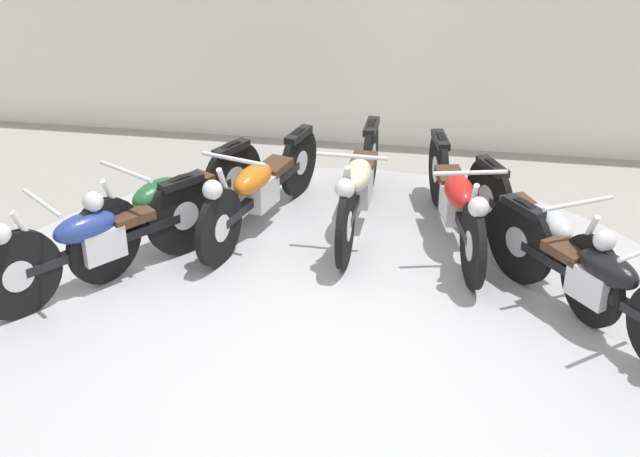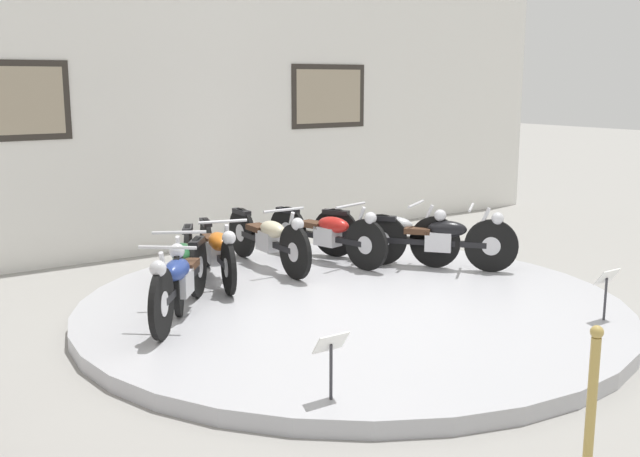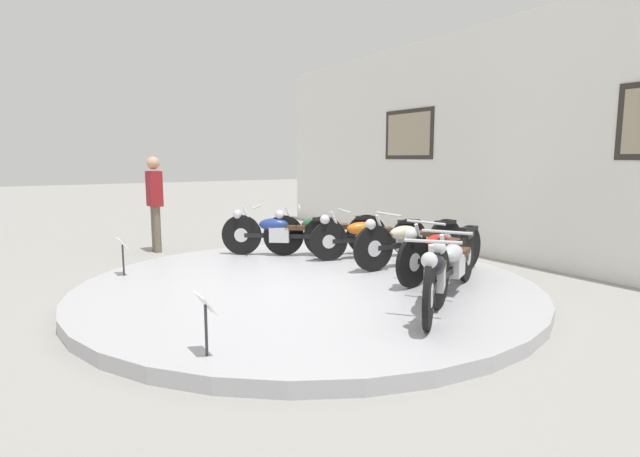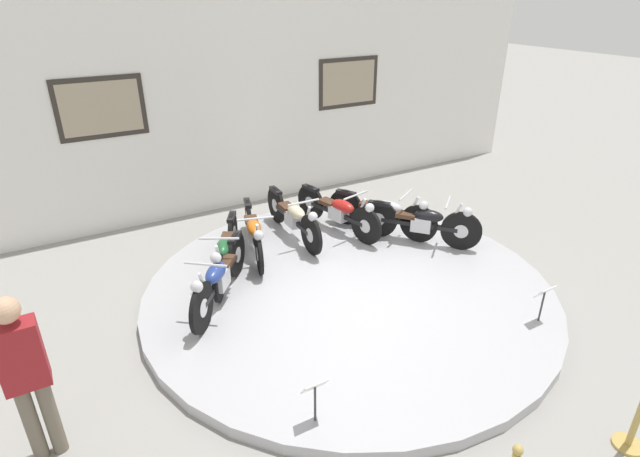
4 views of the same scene
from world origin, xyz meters
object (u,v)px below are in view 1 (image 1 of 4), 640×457
(motorcycle_blue, at_px, (99,237))
(motorcycle_black, at_px, (595,277))
(motorcycle_green, at_px, (169,202))
(motorcycle_silver, at_px, (540,231))
(motorcycle_red, at_px, (456,199))
(motorcycle_cream, at_px, (358,183))
(motorcycle_orange, at_px, (259,187))

(motorcycle_blue, height_order, motorcycle_black, motorcycle_blue)
(motorcycle_green, distance_m, motorcycle_black, 3.18)
(motorcycle_silver, bearing_deg, motorcycle_red, 145.14)
(motorcycle_green, relative_size, motorcycle_cream, 0.89)
(motorcycle_black, bearing_deg, motorcycle_red, 131.78)
(motorcycle_orange, bearing_deg, motorcycle_cream, 11.38)
(motorcycle_blue, bearing_deg, motorcycle_silver, 11.19)
(motorcycle_blue, xyz_separation_m, motorcycle_black, (3.44, 0.00, -0.00))
(motorcycle_silver, bearing_deg, motorcycle_green, 179.99)
(motorcycle_orange, distance_m, motorcycle_silver, 2.23)
(motorcycle_silver, distance_m, motorcycle_black, 0.69)
(motorcycle_cream, xyz_separation_m, motorcycle_silver, (1.40, -0.59, -0.00))
(motorcycle_orange, bearing_deg, motorcycle_green, -145.11)
(motorcycle_blue, relative_size, motorcycle_cream, 0.79)
(motorcycle_green, xyz_separation_m, motorcycle_black, (3.12, -0.62, -0.00))
(motorcycle_red, bearing_deg, motorcycle_green, -168.84)
(motorcycle_blue, xyz_separation_m, motorcycle_green, (0.32, 0.62, 0.00))
(motorcycle_orange, distance_m, motorcycle_cream, 0.80)
(motorcycle_red, xyz_separation_m, motorcycle_black, (0.94, -1.05, 0.00))
(motorcycle_blue, relative_size, motorcycle_silver, 0.90)
(motorcycle_blue, xyz_separation_m, motorcycle_red, (2.50, 1.05, -0.01))
(motorcycle_red, xyz_separation_m, motorcycle_silver, (0.62, -0.43, 0.00))
(motorcycle_silver, height_order, motorcycle_black, motorcycle_black)
(motorcycle_green, height_order, motorcycle_silver, motorcycle_green)
(motorcycle_orange, bearing_deg, motorcycle_black, -22.68)
(motorcycle_orange, distance_m, motorcycle_red, 1.57)
(motorcycle_blue, xyz_separation_m, motorcycle_silver, (3.12, 0.62, -0.00))
(motorcycle_cream, height_order, motorcycle_red, motorcycle_cream)
(motorcycle_green, height_order, motorcycle_cream, motorcycle_green)
(motorcycle_black, bearing_deg, motorcycle_green, 168.80)
(motorcycle_cream, bearing_deg, motorcycle_silver, -22.72)
(motorcycle_orange, bearing_deg, motorcycle_red, 0.06)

